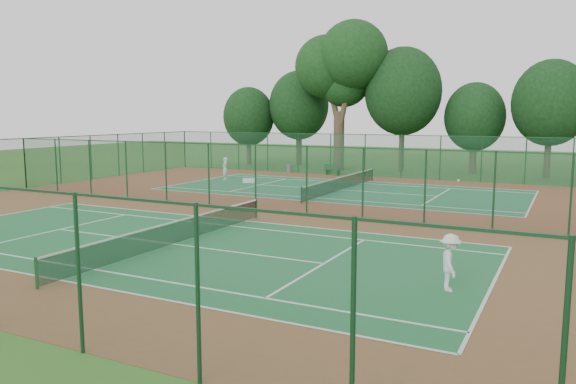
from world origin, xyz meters
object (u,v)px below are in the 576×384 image
(player_far, at_px, (225,169))
(kit_bag, at_px, (249,181))
(big_tree, at_px, (341,65))
(player_near, at_px, (450,263))
(trash_bin, at_px, (289,169))
(bench, at_px, (332,170))

(player_far, height_order, kit_bag, player_far)
(big_tree, bearing_deg, player_near, -63.32)
(trash_bin, xyz_separation_m, bench, (4.09, 0.02, 0.10))
(bench, distance_m, kit_bag, 8.55)
(player_near, distance_m, kit_bag, 27.15)
(player_near, height_order, kit_bag, player_near)
(player_far, distance_m, big_tree, 15.29)
(player_near, xyz_separation_m, big_tree, (-16.17, 32.17, 8.64))
(player_far, height_order, big_tree, big_tree)
(bench, xyz_separation_m, big_tree, (-1.11, 4.62, 9.01))
(trash_bin, relative_size, bench, 0.49)
(bench, distance_m, big_tree, 10.19)
(trash_bin, xyz_separation_m, big_tree, (2.98, 4.63, 9.11))
(bench, bearing_deg, player_near, -43.60)
(player_near, relative_size, kit_bag, 1.89)
(kit_bag, bearing_deg, bench, 43.49)
(player_near, relative_size, bench, 1.07)
(bench, relative_size, big_tree, 0.12)
(player_near, height_order, player_far, player_far)
(big_tree, bearing_deg, bench, -76.53)
(big_tree, bearing_deg, trash_bin, -122.75)
(trash_bin, distance_m, big_tree, 10.64)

